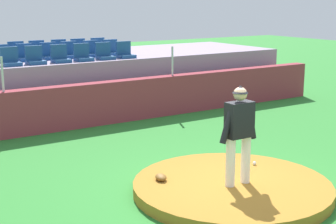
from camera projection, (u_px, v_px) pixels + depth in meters
name	position (u px, v px, depth m)	size (l,w,h in m)	color
ground_plane	(232.00, 193.00, 9.15)	(60.00, 60.00, 0.00)	#2C7E2E
pitchers_mound	(232.00, 187.00, 9.13)	(3.56, 3.56, 0.20)	#A57127
pitcher	(239.00, 128.00, 8.79)	(0.80, 0.28, 1.77)	white
baseball	(254.00, 163.00, 10.05)	(0.07, 0.07, 0.07)	white
fielding_glove	(161.00, 177.00, 9.19)	(0.30, 0.20, 0.11)	brown
brick_barrier	(90.00, 105.00, 13.91)	(16.47, 0.40, 1.17)	#90323C
fence_post_left	(2.00, 74.00, 12.46)	(0.06, 0.06, 0.87)	silver
fence_post_right	(172.00, 61.00, 15.14)	(0.06, 0.06, 0.87)	silver
bleacher_platform	(55.00, 83.00, 16.01)	(15.38, 3.92, 1.65)	gray
stadium_chair_0	(10.00, 60.00, 13.72)	(0.48, 0.44, 0.50)	navy
stadium_chair_1	(35.00, 58.00, 14.08)	(0.48, 0.44, 0.50)	navy
stadium_chair_2	(60.00, 57.00, 14.46)	(0.48, 0.44, 0.50)	navy
stadium_chair_3	(83.00, 55.00, 14.82)	(0.48, 0.44, 0.50)	navy
stadium_chair_4	(104.00, 54.00, 15.20)	(0.48, 0.44, 0.50)	navy
stadium_chair_5	(125.00, 53.00, 15.57)	(0.48, 0.44, 0.50)	navy
stadium_chair_6	(1.00, 57.00, 14.43)	(0.48, 0.44, 0.50)	navy
stadium_chair_7	(25.00, 56.00, 14.78)	(0.48, 0.44, 0.50)	navy
stadium_chair_8	(49.00, 54.00, 15.18)	(0.48, 0.44, 0.50)	navy
stadium_chair_9	(70.00, 53.00, 15.57)	(0.48, 0.44, 0.50)	navy
stadium_chair_10	(92.00, 52.00, 15.92)	(0.48, 0.44, 0.50)	navy
stadium_chair_11	(112.00, 50.00, 16.30)	(0.48, 0.44, 0.50)	navy
stadium_chair_13	(17.00, 53.00, 15.55)	(0.48, 0.44, 0.50)	navy
stadium_chair_14	(38.00, 52.00, 15.92)	(0.48, 0.44, 0.50)	navy
stadium_chair_15	(60.00, 50.00, 16.32)	(0.48, 0.44, 0.50)	navy
stadium_chair_16	(79.00, 49.00, 16.64)	(0.48, 0.44, 0.50)	navy
stadium_chair_17	(99.00, 48.00, 17.02)	(0.48, 0.44, 0.50)	navy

